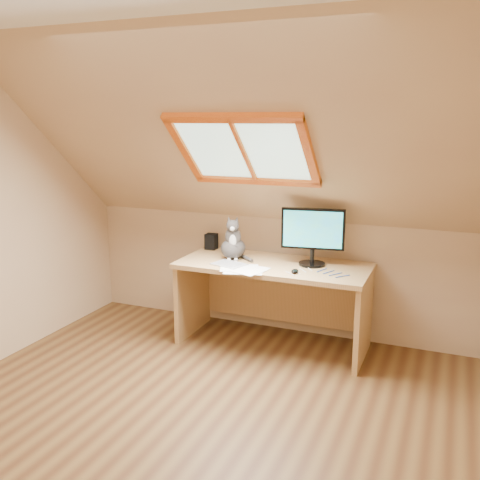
% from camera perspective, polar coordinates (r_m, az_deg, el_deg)
% --- Properties ---
extents(ground, '(3.50, 3.50, 0.00)m').
position_cam_1_polar(ground, '(3.48, -6.41, -19.29)').
color(ground, brown).
rests_on(ground, ground).
extents(room_shell, '(3.52, 3.52, 2.41)m').
position_cam_1_polar(room_shell, '(2.90, -8.01, 4.46)').
color(room_shell, tan).
rests_on(room_shell, ground).
extents(desk, '(1.54, 0.67, 0.70)m').
position_cam_1_polar(desk, '(4.44, 3.83, -5.02)').
color(desk, tan).
rests_on(desk, ground).
extents(monitor, '(0.50, 0.21, 0.46)m').
position_cam_1_polar(monitor, '(4.24, 7.77, 0.76)').
color(monitor, black).
rests_on(monitor, desk).
extents(cat, '(0.27, 0.29, 0.37)m').
position_cam_1_polar(cat, '(4.43, -0.74, -0.36)').
color(cat, '#47413F').
rests_on(cat, desk).
extents(desk_speaker, '(0.10, 0.10, 0.14)m').
position_cam_1_polar(desk_speaker, '(4.77, -3.07, -0.16)').
color(desk_speaker, black).
rests_on(desk_speaker, desk).
extents(graphics_tablet, '(0.30, 0.25, 0.01)m').
position_cam_1_polar(graphics_tablet, '(4.27, -1.18, -2.61)').
color(graphics_tablet, '#B2B2B7').
rests_on(graphics_tablet, desk).
extents(mouse, '(0.05, 0.09, 0.03)m').
position_cam_1_polar(mouse, '(4.07, 5.86, -3.33)').
color(mouse, black).
rests_on(mouse, desk).
extents(papers, '(0.35, 0.30, 0.01)m').
position_cam_1_polar(papers, '(4.13, 0.64, -3.19)').
color(papers, white).
rests_on(papers, desk).
extents(cables, '(0.51, 0.26, 0.01)m').
position_cam_1_polar(cables, '(4.10, 8.44, -3.44)').
color(cables, silver).
rests_on(cables, desk).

